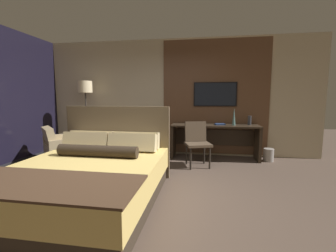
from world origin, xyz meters
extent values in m
plane|color=#4C3D33|center=(0.00, 0.00, 0.00)|extent=(16.00, 16.00, 0.00)
cube|color=#BCAD8E|center=(0.00, 2.60, 1.40)|extent=(7.20, 0.06, 2.80)
cube|color=brown|center=(1.17, 2.56, 1.40)|extent=(2.47, 0.03, 2.70)
cube|color=#33281E|center=(-0.60, -0.30, 0.11)|extent=(1.79, 2.13, 0.22)
cube|color=tan|center=(-0.60, -0.30, 0.38)|extent=(1.84, 2.20, 0.32)
cube|color=#422D1E|center=(-0.60, -1.02, 0.55)|extent=(1.86, 0.77, 0.02)
cube|color=brown|center=(-0.60, 0.83, 0.62)|extent=(1.88, 0.08, 1.25)
cube|color=#C6B284|center=(-0.99, 0.69, 0.68)|extent=(0.77, 0.23, 0.31)
cube|color=#C6B284|center=(-0.20, 0.69, 0.68)|extent=(0.77, 0.23, 0.31)
cube|color=#C6B284|center=(-0.99, 0.48, 0.68)|extent=(0.77, 0.25, 0.32)
cube|color=#C6B284|center=(-0.20, 0.48, 0.68)|extent=(0.77, 0.25, 0.32)
cylinder|color=#2D2319|center=(-0.60, 0.07, 0.62)|extent=(1.20, 0.17, 0.17)
cube|color=#2D2319|center=(1.17, 2.25, 0.77)|extent=(1.97, 0.56, 0.03)
cube|color=#2D2319|center=(0.22, 2.25, 0.37)|extent=(0.06, 0.50, 0.75)
cube|color=#2D2319|center=(2.13, 2.25, 0.37)|extent=(0.06, 0.50, 0.75)
cube|color=#2D2319|center=(1.17, 2.51, 0.45)|extent=(1.85, 0.02, 0.37)
cube|color=black|center=(1.17, 2.52, 1.48)|extent=(1.00, 0.04, 0.56)
cube|color=black|center=(1.17, 2.50, 1.48)|extent=(0.94, 0.01, 0.52)
cube|color=#4C3D2D|center=(0.81, 1.57, 0.46)|extent=(0.60, 0.58, 0.05)
cube|color=#4C3D2D|center=(0.76, 1.76, 0.70)|extent=(0.45, 0.23, 0.42)
cylinder|color=black|center=(0.68, 1.34, 0.22)|extent=(0.04, 0.04, 0.44)
cylinder|color=black|center=(1.05, 1.45, 0.22)|extent=(0.04, 0.04, 0.44)
cylinder|color=black|center=(0.58, 1.69, 0.22)|extent=(0.04, 0.04, 0.44)
cylinder|color=black|center=(0.95, 1.80, 0.22)|extent=(0.04, 0.04, 0.44)
cube|color=#998460|center=(-2.01, 1.46, 0.21)|extent=(1.04, 1.04, 0.43)
cube|color=#998460|center=(-2.25, 1.22, 0.61)|extent=(0.61, 0.61, 0.38)
cube|color=#998460|center=(-1.74, 1.19, 0.28)|extent=(0.65, 0.65, 0.57)
cube|color=#998460|center=(-2.28, 1.73, 0.28)|extent=(0.65, 0.65, 0.57)
cylinder|color=#282623|center=(-1.95, 2.22, 0.01)|extent=(0.28, 0.28, 0.03)
cylinder|color=#332D28|center=(-1.95, 2.22, 0.78)|extent=(0.03, 0.03, 1.56)
cylinder|color=beige|center=(-1.95, 2.22, 1.66)|extent=(0.34, 0.34, 0.28)
cone|color=#4C706B|center=(1.58, 2.22, 0.98)|extent=(0.08, 0.08, 0.39)
cylinder|color=#333338|center=(1.94, 2.34, 0.89)|extent=(0.08, 0.08, 0.21)
cube|color=navy|center=(1.29, 2.25, 0.80)|extent=(0.25, 0.19, 0.03)
cylinder|color=gray|center=(2.35, 2.22, 0.14)|extent=(0.22, 0.22, 0.28)
camera|label=1|loc=(0.92, -2.92, 1.39)|focal=24.00mm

